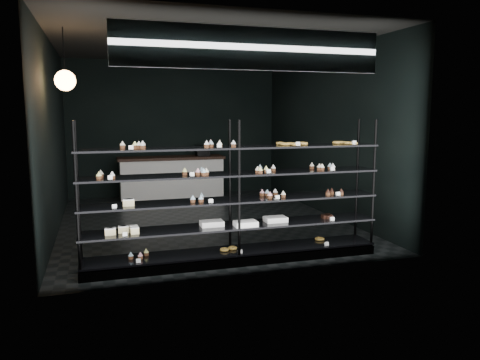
# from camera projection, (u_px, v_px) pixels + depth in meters

# --- Properties ---
(room) EXTENTS (5.01, 6.01, 3.20)m
(room) POSITION_uv_depth(u_px,v_px,m) (201.00, 135.00, 8.45)
(room) COLOR black
(room) RESTS_ON ground
(display_shelf) EXTENTS (4.00, 0.50, 1.91)m
(display_shelf) POSITION_uv_depth(u_px,v_px,m) (232.00, 216.00, 6.23)
(display_shelf) COLOR black
(display_shelf) RESTS_ON room
(signage) EXTENTS (3.30, 0.05, 0.50)m
(signage) POSITION_uv_depth(u_px,v_px,m) (253.00, 49.00, 5.51)
(signage) COLOR #110D45
(signage) RESTS_ON room
(pendant_lamp) EXTENTS (0.29, 0.29, 0.87)m
(pendant_lamp) POSITION_uv_depth(u_px,v_px,m) (65.00, 80.00, 6.59)
(pendant_lamp) COLOR black
(pendant_lamp) RESTS_ON room
(service_counter) EXTENTS (2.44, 0.65, 1.23)m
(service_counter) POSITION_uv_depth(u_px,v_px,m) (172.00, 177.00, 10.93)
(service_counter) COLOR silver
(service_counter) RESTS_ON room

